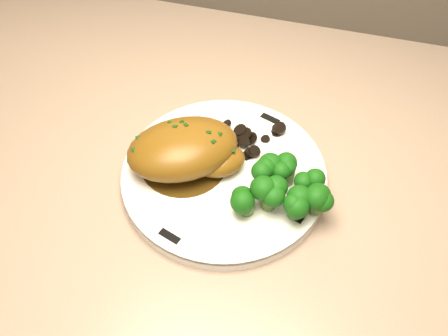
% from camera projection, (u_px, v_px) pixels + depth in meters
% --- Properties ---
extents(counter, '(1.88, 0.64, 0.93)m').
position_uv_depth(counter, '(159.00, 286.00, 1.04)').
color(counter, brown).
rests_on(counter, ground).
extents(plate, '(0.32, 0.32, 0.02)m').
position_uv_depth(plate, '(224.00, 177.00, 0.68)').
color(plate, white).
rests_on(plate, counter).
extents(rim_accent_0, '(0.03, 0.02, 0.00)m').
position_uv_depth(rim_accent_0, '(270.00, 119.00, 0.73)').
color(rim_accent_0, black).
rests_on(rim_accent_0, plate).
extents(rim_accent_1, '(0.02, 0.03, 0.00)m').
position_uv_depth(rim_accent_1, '(154.00, 136.00, 0.71)').
color(rim_accent_1, black).
rests_on(rim_accent_1, plate).
extents(rim_accent_2, '(0.03, 0.02, 0.00)m').
position_uv_depth(rim_accent_2, '(170.00, 236.00, 0.62)').
color(rim_accent_2, black).
rests_on(rim_accent_2, plate).
extents(rim_accent_3, '(0.02, 0.03, 0.00)m').
position_uv_depth(rim_accent_3, '(302.00, 214.00, 0.64)').
color(rim_accent_3, black).
rests_on(rim_accent_3, plate).
extents(gravy_pool, '(0.11, 0.11, 0.00)m').
position_uv_depth(gravy_pool, '(184.00, 163.00, 0.69)').
color(gravy_pool, '#3E290B').
rests_on(gravy_pool, plate).
extents(chicken_breast, '(0.16, 0.15, 0.05)m').
position_uv_depth(chicken_breast, '(187.00, 150.00, 0.67)').
color(chicken_breast, brown).
rests_on(chicken_breast, plate).
extents(mushroom_pile, '(0.07, 0.06, 0.02)m').
position_uv_depth(mushroom_pile, '(248.00, 141.00, 0.70)').
color(mushroom_pile, black).
rests_on(mushroom_pile, plate).
extents(broccoli_florets, '(0.10, 0.08, 0.04)m').
position_uv_depth(broccoli_florets, '(284.00, 189.00, 0.63)').
color(broccoli_florets, '#537531').
rests_on(broccoli_florets, plate).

